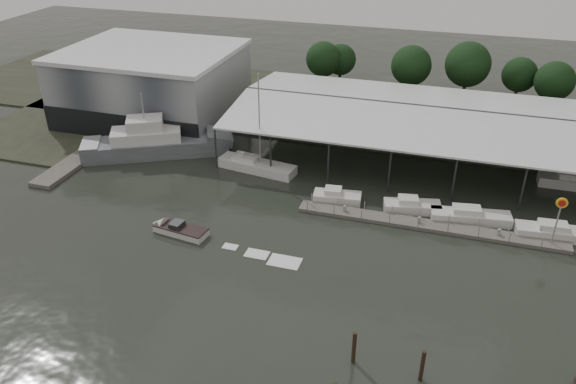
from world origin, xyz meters
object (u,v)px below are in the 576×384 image
(white_sailboat, at_px, (256,166))
(speedboat_underway, at_px, (177,229))
(shell_fuel_sign, at_px, (559,213))
(grey_trawler, at_px, (157,143))

(white_sailboat, bearing_deg, speedboat_underway, -92.16)
(shell_fuel_sign, xyz_separation_m, speedboat_underway, (-36.92, -8.72, -3.53))
(shell_fuel_sign, distance_m, grey_trawler, 48.83)
(speedboat_underway, bearing_deg, grey_trawler, -48.41)
(white_sailboat, xyz_separation_m, speedboat_underway, (-2.97, -15.85, -0.25))
(white_sailboat, bearing_deg, grey_trawler, -174.67)
(shell_fuel_sign, distance_m, speedboat_underway, 38.10)
(white_sailboat, height_order, speedboat_underway, white_sailboat)
(grey_trawler, xyz_separation_m, white_sailboat, (14.18, -0.77, -0.93))
(grey_trawler, relative_size, white_sailboat, 1.52)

